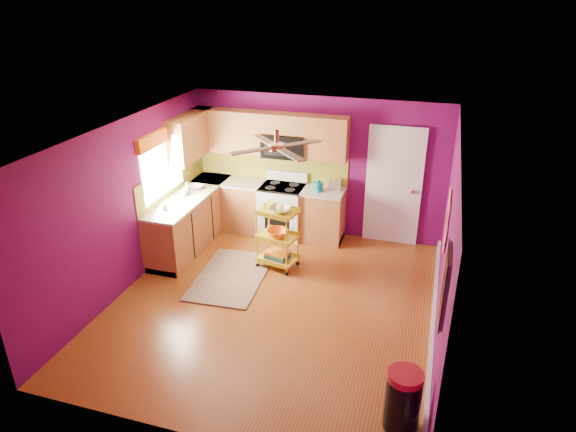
% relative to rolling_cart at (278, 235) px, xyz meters
% --- Properties ---
extents(ground, '(5.00, 5.00, 0.00)m').
position_rel_rolling_cart_xyz_m(ground, '(0.27, -1.03, -0.56)').
color(ground, brown).
rests_on(ground, ground).
extents(room_envelope, '(4.54, 5.04, 2.52)m').
position_rel_rolling_cart_xyz_m(room_envelope, '(0.30, -1.03, 1.07)').
color(room_envelope, '#610B50').
rests_on(room_envelope, ground).
extents(lower_cabinets, '(2.81, 2.31, 0.94)m').
position_rel_rolling_cart_xyz_m(lower_cabinets, '(-1.08, 0.78, -0.13)').
color(lower_cabinets, brown).
rests_on(lower_cabinets, ground).
extents(electric_range, '(0.76, 0.66, 1.13)m').
position_rel_rolling_cart_xyz_m(electric_range, '(-0.28, 1.14, -0.08)').
color(electric_range, white).
rests_on(electric_range, ground).
extents(upper_cabinetry, '(2.80, 2.30, 1.26)m').
position_rel_rolling_cart_xyz_m(upper_cabinetry, '(-0.97, 1.14, 1.24)').
color(upper_cabinetry, brown).
rests_on(upper_cabinetry, ground).
extents(left_window, '(0.08, 1.35, 1.08)m').
position_rel_rolling_cart_xyz_m(left_window, '(-1.95, 0.02, 1.17)').
color(left_window, white).
rests_on(left_window, ground).
extents(panel_door, '(0.95, 0.11, 2.15)m').
position_rel_rolling_cart_xyz_m(panel_door, '(1.62, 1.43, 0.46)').
color(panel_door, white).
rests_on(panel_door, ground).
extents(right_wall_art, '(0.04, 2.74, 1.04)m').
position_rel_rolling_cart_xyz_m(right_wall_art, '(2.50, -1.37, 0.88)').
color(right_wall_art, black).
rests_on(right_wall_art, ground).
extents(ceiling_fan, '(1.01, 1.01, 0.26)m').
position_rel_rolling_cart_xyz_m(ceiling_fan, '(0.27, -0.83, 1.73)').
color(ceiling_fan, '#BF8C3F').
rests_on(ceiling_fan, ground).
extents(shag_rug, '(1.11, 1.70, 0.02)m').
position_rel_rolling_cart_xyz_m(shag_rug, '(-0.60, -0.54, -0.55)').
color(shag_rug, black).
rests_on(shag_rug, ground).
extents(rolling_cart, '(0.69, 0.56, 1.10)m').
position_rel_rolling_cart_xyz_m(rolling_cart, '(0.00, 0.00, 0.00)').
color(rolling_cart, yellow).
rests_on(rolling_cart, ground).
extents(trash_can, '(0.40, 0.42, 0.70)m').
position_rel_rolling_cart_xyz_m(trash_can, '(2.24, -2.79, -0.21)').
color(trash_can, black).
rests_on(trash_can, ground).
extents(teal_kettle, '(0.18, 0.18, 0.21)m').
position_rel_rolling_cart_xyz_m(teal_kettle, '(0.37, 1.11, 0.46)').
color(teal_kettle, '#137893').
rests_on(teal_kettle, lower_cabinets).
extents(toaster, '(0.22, 0.15, 0.18)m').
position_rel_rolling_cart_xyz_m(toaster, '(0.64, 1.27, 0.47)').
color(toaster, beige).
rests_on(toaster, lower_cabinets).
extents(soap_bottle_a, '(0.09, 0.09, 0.20)m').
position_rel_rolling_cart_xyz_m(soap_bottle_a, '(-1.73, 0.34, 0.48)').
color(soap_bottle_a, '#EA3F72').
rests_on(soap_bottle_a, lower_cabinets).
extents(soap_bottle_b, '(0.12, 0.12, 0.15)m').
position_rel_rolling_cart_xyz_m(soap_bottle_b, '(-1.73, 0.24, 0.45)').
color(soap_bottle_b, white).
rests_on(soap_bottle_b, lower_cabinets).
extents(counter_dish, '(0.25, 0.25, 0.06)m').
position_rel_rolling_cart_xyz_m(counter_dish, '(-1.69, 0.59, 0.41)').
color(counter_dish, white).
rests_on(counter_dish, lower_cabinets).
extents(counter_cup, '(0.12, 0.12, 0.10)m').
position_rel_rolling_cart_xyz_m(counter_cup, '(-1.76, -0.39, 0.42)').
color(counter_cup, white).
rests_on(counter_cup, lower_cabinets).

